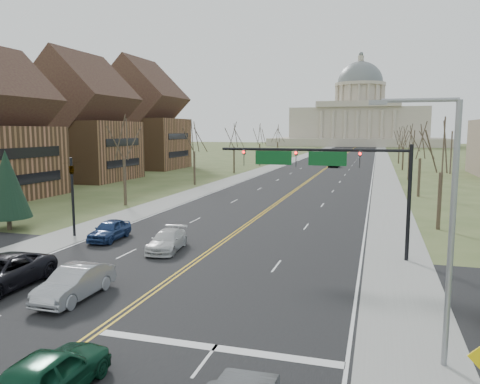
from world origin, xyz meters
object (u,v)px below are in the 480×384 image
Objects in this scene: signal_mast at (326,166)px; car_sb_outer_lead at (0,273)px; car_far_sb at (337,153)px; car_sb_outer_second at (110,230)px; street_light at (444,216)px; car_sb_inner_lead at (75,283)px; car_sb_inner_second at (167,241)px; car_far_nb at (334,164)px; car_nb_inner_lead at (48,375)px; signal_left at (72,188)px.

signal_mast is 19.54m from car_sb_outer_lead.
car_sb_outer_second is at bearing -99.24° from car_far_sb.
street_light is 1.93× the size of car_sb_inner_lead.
car_sb_inner_lead is 9.55m from car_sb_inner_second.
car_far_nb is at bearing 87.05° from car_sb_inner_lead.
signal_mast reaches higher than car_nb_inner_lead.
car_sb_outer_second is at bearing -178.67° from signal_mast.
car_far_nb is (8.99, 85.96, -0.17)m from car_sb_outer_lead.
car_sb_inner_second is at bearing -96.82° from car_far_sb.
car_sb_outer_second is 0.91× the size of car_far_sb.
car_sb_outer_second is at bearing 114.40° from car_sb_inner_lead.
car_far_sb is (5.27, 138.71, -0.02)m from car_sb_outer_lead.
street_light is 20.92m from car_sb_outer_lead.
street_light reaches higher than car_far_sb.
street_light reaches higher than car_sb_inner_lead.
car_sb_inner_second is at bearing -20.59° from car_sb_outer_second.
street_light is at bearing -36.00° from car_sb_outer_second.
car_far_sb reaches higher than car_far_nb.
car_sb_outer_lead is (3.88, -11.44, -2.86)m from signal_left.
street_light is 2.08× the size of car_sb_outer_second.
car_sb_inner_lead is 86.16m from car_far_nb.
car_sb_inner_second is 0.96× the size of car_far_nb.
street_light is at bearing -7.04° from car_sb_inner_lead.
signal_mast reaches higher than car_sb_outer_lead.
car_sb_outer_lead is at bearing 174.23° from street_light.
signal_mast is 16.42m from car_sb_inner_lead.
car_sb_inner_lead is 12.25m from car_sb_outer_second.
signal_left is at bearing 126.00° from car_sb_inner_lead.
car_sb_outer_lead is (-15.07, -11.44, -4.91)m from signal_mast.
car_far_nb is 52.87m from car_far_sb.
car_sb_outer_lead is at bearing 85.28° from car_far_nb.
car_far_nb is at bearing -90.46° from car_nb_inner_lead.
car_sb_inner_second is (-10.25, -1.98, -5.08)m from signal_mast.
car_sb_outer_lead reaches higher than car_sb_inner_second.
car_far_sb is at bearing -89.00° from car_nb_inner_lead.
car_sb_inner_second is at bearing -76.71° from car_nb_inner_lead.
car_sb_inner_lead is at bearing 172.90° from street_light.
car_sb_inner_second is 0.97× the size of car_far_sb.
signal_mast is 2.52× the size of car_far_sb.
car_nb_inner_lead is at bearing -153.85° from street_light.
car_far_sb is (5.84, 127.63, 0.08)m from car_sb_outer_second.
car_sb_inner_lead is 4.47m from car_sb_outer_lead.
car_sb_outer_second is 127.76m from car_far_sb.
car_sb_outer_second reaches higher than car_far_nb.
street_light is 88.87m from car_far_nb.
street_light is 1.96× the size of car_sb_inner_second.
signal_left reaches higher than car_nb_inner_lead.
car_nb_inner_lead is at bearing -55.98° from signal_left.
car_sb_inner_lead reaches higher than car_sb_outer_second.
signal_left is at bearing 180.00° from signal_mast.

